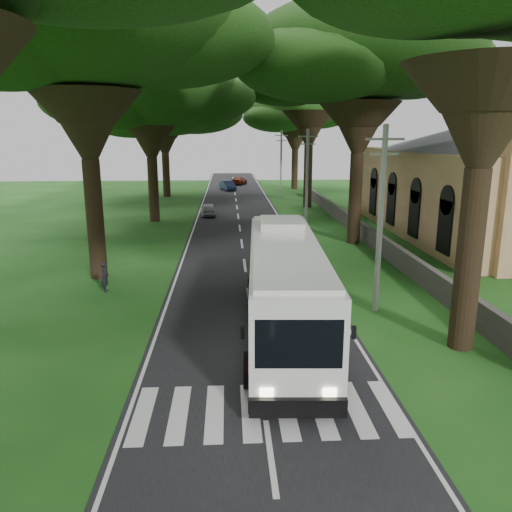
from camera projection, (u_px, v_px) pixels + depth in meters
The scene contains 19 objects.
ground at pixel (260, 378), 15.98m from camera, with size 140.00×140.00×0.00m, color #1A4C15.
road at pixel (240, 231), 40.22m from camera, with size 8.00×120.00×0.04m, color black.
crosswalk at pixel (265, 412), 14.04m from camera, with size 8.00×3.00×0.01m, color silver.
property_wall at pixel (353, 224), 39.60m from camera, with size 0.35×50.00×1.20m, color #383533.
church at pixel (483, 171), 36.68m from camera, with size 14.00×24.00×11.60m.
pole_near at pixel (381, 217), 21.10m from camera, with size 1.60×0.24×8.00m.
pole_mid at pixel (307, 177), 40.49m from camera, with size 1.60×0.24×8.00m.
pole_far at pixel (281, 163), 59.88m from camera, with size 1.60×0.24×8.00m.
tree_l_mida at pixel (80, 20), 24.08m from camera, with size 16.11×16.11×16.46m.
tree_l_midb at pixel (149, 90), 41.98m from camera, with size 15.24×15.24×14.54m.
tree_l_far at pixel (163, 108), 59.53m from camera, with size 15.99×15.99×14.00m.
tree_r_mida at pixel (362, 52), 32.74m from camera, with size 15.59×15.59×16.27m.
tree_r_midb at pixel (310, 77), 50.09m from camera, with size 13.58×13.58×16.24m.
tree_r_far at pixel (296, 110), 68.18m from camera, with size 13.32×13.32×13.70m.
coach_bus at pixel (285, 285), 19.05m from camera, with size 3.48×12.66×3.70m.
distant_car_a at pixel (208, 209), 47.31m from camera, with size 1.41×3.50×1.19m, color #9F9FA3.
distant_car_b at pixel (228, 185), 68.58m from camera, with size 1.37×3.93×1.29m, color navy.
distant_car_c at pixel (239, 181), 76.25m from camera, with size 1.65×4.07×1.18m, color maroon.
pedestrian at pixel (105, 277), 24.57m from camera, with size 0.55×0.36×1.50m, color black.
Camera 1 is at (-0.95, -14.55, 7.62)m, focal length 35.00 mm.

